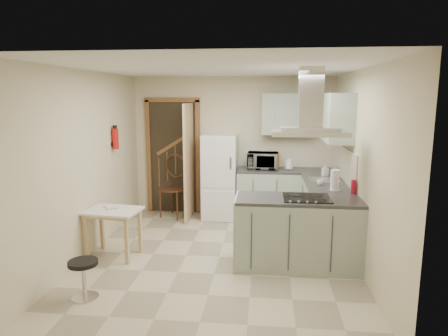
# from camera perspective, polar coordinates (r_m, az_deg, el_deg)

# --- Properties ---
(floor) EXTENTS (4.20, 4.20, 0.00)m
(floor) POSITION_cam_1_polar(r_m,az_deg,el_deg) (5.57, -0.67, -12.56)
(floor) COLOR #C2B697
(floor) RESTS_ON ground
(ceiling) EXTENTS (4.20, 4.20, 0.00)m
(ceiling) POSITION_cam_1_polar(r_m,az_deg,el_deg) (5.15, -0.73, 14.05)
(ceiling) COLOR silver
(ceiling) RESTS_ON back_wall
(back_wall) EXTENTS (3.60, 0.00, 3.60)m
(back_wall) POSITION_cam_1_polar(r_m,az_deg,el_deg) (7.28, 1.23, 3.08)
(back_wall) COLOR beige
(back_wall) RESTS_ON floor
(left_wall) EXTENTS (0.00, 4.20, 4.20)m
(left_wall) POSITION_cam_1_polar(r_m,az_deg,el_deg) (5.71, -18.95, 0.53)
(left_wall) COLOR beige
(left_wall) RESTS_ON floor
(right_wall) EXTENTS (0.00, 4.20, 4.20)m
(right_wall) POSITION_cam_1_polar(r_m,az_deg,el_deg) (5.32, 18.94, -0.16)
(right_wall) COLOR beige
(right_wall) RESTS_ON floor
(doorway) EXTENTS (1.10, 0.12, 2.10)m
(doorway) POSITION_cam_1_polar(r_m,az_deg,el_deg) (7.45, -7.26, 1.61)
(doorway) COLOR brown
(doorway) RESTS_ON floor
(fridge) EXTENTS (0.60, 0.60, 1.50)m
(fridge) POSITION_cam_1_polar(r_m,az_deg,el_deg) (7.09, -0.60, -1.22)
(fridge) COLOR white
(fridge) RESTS_ON floor
(counter_back) EXTENTS (1.08, 0.60, 0.90)m
(counter_back) POSITION_cam_1_polar(r_m,az_deg,el_deg) (7.11, 6.32, -3.72)
(counter_back) COLOR #9EB2A0
(counter_back) RESTS_ON floor
(counter_right) EXTENTS (0.60, 1.95, 0.90)m
(counter_right) POSITION_cam_1_polar(r_m,az_deg,el_deg) (6.52, 13.78, -5.25)
(counter_right) COLOR #9EB2A0
(counter_right) RESTS_ON floor
(splashback) EXTENTS (1.68, 0.02, 0.50)m
(splashback) POSITION_cam_1_polar(r_m,az_deg,el_deg) (7.27, 8.79, 2.15)
(splashback) COLOR beige
(splashback) RESTS_ON counter_back
(wall_cabinet_back) EXTENTS (0.85, 0.35, 0.70)m
(wall_cabinet_back) POSITION_cam_1_polar(r_m,az_deg,el_deg) (7.04, 8.92, 7.61)
(wall_cabinet_back) COLOR #9EB2A0
(wall_cabinet_back) RESTS_ON back_wall
(wall_cabinet_right) EXTENTS (0.35, 0.90, 0.70)m
(wall_cabinet_right) POSITION_cam_1_polar(r_m,az_deg,el_deg) (6.05, 15.87, 6.93)
(wall_cabinet_right) COLOR #9EB2A0
(wall_cabinet_right) RESTS_ON right_wall
(peninsula) EXTENTS (1.55, 0.65, 0.90)m
(peninsula) POSITION_cam_1_polar(r_m,az_deg,el_deg) (5.23, 10.45, -9.02)
(peninsula) COLOR #9EB2A0
(peninsula) RESTS_ON floor
(hob) EXTENTS (0.58, 0.50, 0.01)m
(hob) POSITION_cam_1_polar(r_m,az_deg,el_deg) (5.10, 11.74, -4.18)
(hob) COLOR black
(hob) RESTS_ON peninsula
(extractor_hood) EXTENTS (0.90, 0.55, 0.10)m
(extractor_hood) POSITION_cam_1_polar(r_m,az_deg,el_deg) (4.97, 12.08, 4.95)
(extractor_hood) COLOR silver
(extractor_hood) RESTS_ON ceiling
(sink) EXTENTS (0.45, 0.40, 0.01)m
(sink) POSITION_cam_1_polar(r_m,az_deg,el_deg) (6.24, 14.16, -1.65)
(sink) COLOR silver
(sink) RESTS_ON counter_right
(fire_extinguisher) EXTENTS (0.10, 0.10, 0.32)m
(fire_extinguisher) POSITION_cam_1_polar(r_m,az_deg,el_deg) (6.47, -15.26, 4.05)
(fire_extinguisher) COLOR #B2140F
(fire_extinguisher) RESTS_ON left_wall
(drop_leaf_table) EXTENTS (0.76, 0.60, 0.66)m
(drop_leaf_table) POSITION_cam_1_polar(r_m,az_deg,el_deg) (5.68, -15.49, -8.94)
(drop_leaf_table) COLOR tan
(drop_leaf_table) RESTS_ON floor
(bentwood_chair) EXTENTS (0.59, 0.59, 1.02)m
(bentwood_chair) POSITION_cam_1_polar(r_m,az_deg,el_deg) (7.23, -7.11, -3.00)
(bentwood_chair) COLOR #50291A
(bentwood_chair) RESTS_ON floor
(stool) EXTENTS (0.32, 0.32, 0.43)m
(stool) POSITION_cam_1_polar(r_m,az_deg,el_deg) (4.71, -19.37, -14.75)
(stool) COLOR black
(stool) RESTS_ON floor
(microwave) EXTENTS (0.53, 0.37, 0.29)m
(microwave) POSITION_cam_1_polar(r_m,az_deg,el_deg) (7.01, 5.55, 1.05)
(microwave) COLOR black
(microwave) RESTS_ON counter_back
(kettle) EXTENTS (0.17, 0.17, 0.19)m
(kettle) POSITION_cam_1_polar(r_m,az_deg,el_deg) (6.99, 9.27, 0.55)
(kettle) COLOR white
(kettle) RESTS_ON counter_back
(cereal_box) EXTENTS (0.14, 0.21, 0.29)m
(cereal_box) POSITION_cam_1_polar(r_m,az_deg,el_deg) (7.07, 7.28, 1.10)
(cereal_box) COLOR #C47517
(cereal_box) RESTS_ON counter_back
(soap_bottle) EXTENTS (0.11, 0.11, 0.19)m
(soap_bottle) POSITION_cam_1_polar(r_m,az_deg,el_deg) (6.57, 14.25, -0.29)
(soap_bottle) COLOR #AEAFBB
(soap_bottle) RESTS_ON counter_right
(paper_towel) EXTENTS (0.12, 0.12, 0.30)m
(paper_towel) POSITION_cam_1_polar(r_m,az_deg,el_deg) (5.56, 15.55, -1.66)
(paper_towel) COLOR white
(paper_towel) RESTS_ON counter_right
(cup) EXTENTS (0.13, 0.13, 0.08)m
(cup) POSITION_cam_1_polar(r_m,az_deg,el_deg) (5.88, 13.61, -1.98)
(cup) COLOR silver
(cup) RESTS_ON counter_right
(red_bottle) EXTENTS (0.07, 0.07, 0.19)m
(red_bottle) POSITION_cam_1_polar(r_m,az_deg,el_deg) (5.47, 18.01, -2.58)
(red_bottle) COLOR red
(red_bottle) RESTS_ON peninsula
(book) EXTENTS (0.25, 0.26, 0.10)m
(book) POSITION_cam_1_polar(r_m,az_deg,el_deg) (5.66, -16.61, -5.06)
(book) COLOR maroon
(book) RESTS_ON drop_leaf_table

